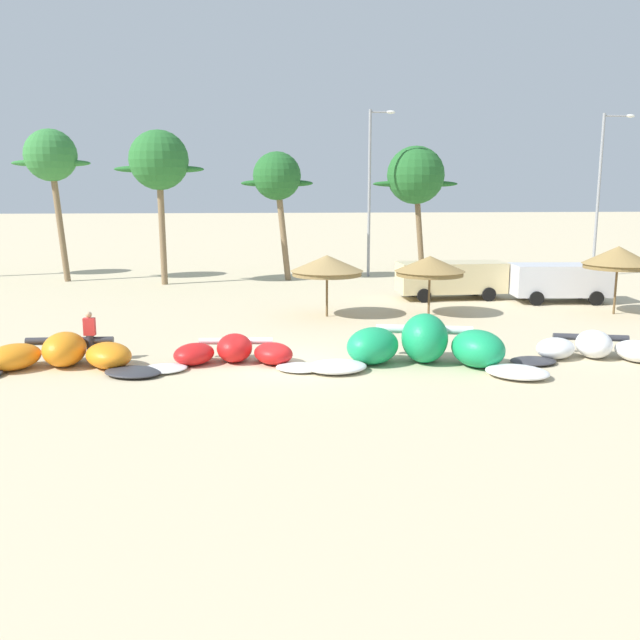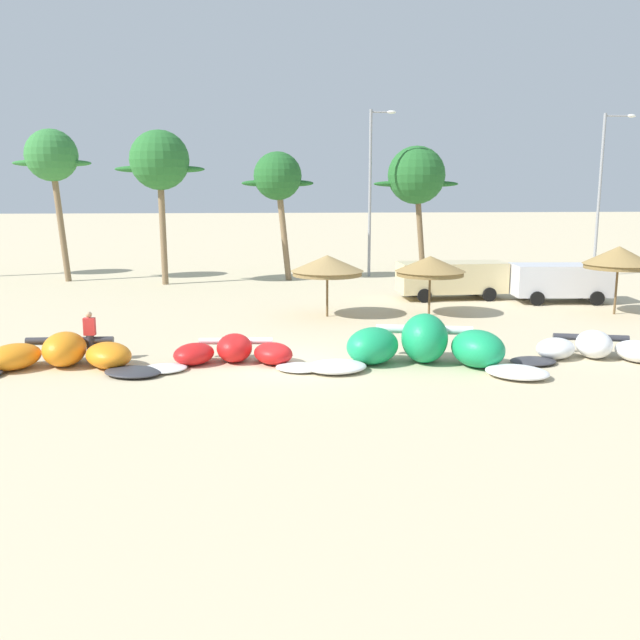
# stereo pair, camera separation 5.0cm
# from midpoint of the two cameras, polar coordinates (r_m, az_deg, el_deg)

# --- Properties ---
(ground_plane) EXTENTS (260.00, 260.00, 0.00)m
(ground_plane) POSITION_cam_midpoint_polar(r_m,az_deg,el_deg) (22.21, -2.69, -3.56)
(ground_plane) COLOR beige
(kite_left) EXTENTS (6.83, 3.17, 1.07)m
(kite_left) POSITION_cam_midpoint_polar(r_m,az_deg,el_deg) (22.89, -20.43, -2.75)
(kite_left) COLOR #333338
(kite_left) RESTS_ON ground
(kite_left_of_center) EXTENTS (5.84, 2.81, 0.91)m
(kite_left_of_center) POSITION_cam_midpoint_polar(r_m,az_deg,el_deg) (22.17, -7.05, -2.73)
(kite_left_of_center) COLOR white
(kite_left_of_center) RESTS_ON ground
(kite_center) EXTENTS (7.48, 4.24, 1.57)m
(kite_center) POSITION_cam_midpoint_polar(r_m,az_deg,el_deg) (22.04, 8.67, -2.17)
(kite_center) COLOR white
(kite_center) RESTS_ON ground
(kite_right_of_center) EXTENTS (5.78, 3.43, 0.91)m
(kite_right_of_center) POSITION_cam_midpoint_polar(r_m,az_deg,el_deg) (24.24, 21.80, -2.25)
(kite_right_of_center) COLOR #333338
(kite_right_of_center) RESTS_ON ground
(beach_umbrella_near_van) EXTENTS (3.14, 3.14, 2.67)m
(beach_umbrella_near_van) POSITION_cam_midpoint_polar(r_m,az_deg,el_deg) (29.78, 0.65, 4.53)
(beach_umbrella_near_van) COLOR brown
(beach_umbrella_near_van) RESTS_ON ground
(beach_umbrella_middle) EXTENTS (3.05, 3.05, 2.61)m
(beach_umbrella_middle) POSITION_cam_midpoint_polar(r_m,az_deg,el_deg) (30.43, 9.10, 4.43)
(beach_umbrella_middle) COLOR brown
(beach_umbrella_middle) RESTS_ON ground
(beach_umbrella_near_palms) EXTENTS (3.01, 3.01, 3.01)m
(beach_umbrella_near_palms) POSITION_cam_midpoint_polar(r_m,az_deg,el_deg) (33.00, 23.39, 4.76)
(beach_umbrella_near_palms) COLOR brown
(beach_umbrella_near_palms) RESTS_ON ground
(parked_van) EXTENTS (4.73, 2.49, 1.84)m
(parked_van) POSITION_cam_midpoint_polar(r_m,az_deg,el_deg) (35.67, 19.04, 3.14)
(parked_van) COLOR silver
(parked_van) RESTS_ON ground
(parked_car_second) EXTENTS (5.37, 2.33, 1.84)m
(parked_car_second) POSITION_cam_midpoint_polar(r_m,az_deg,el_deg) (35.32, 10.61, 3.48)
(parked_car_second) COLOR beige
(parked_car_second) RESTS_ON ground
(person_near_kites) EXTENTS (0.36, 0.24, 1.62)m
(person_near_kites) POSITION_cam_midpoint_polar(r_m,az_deg,el_deg) (23.49, -18.33, -1.25)
(person_near_kites) COLOR #383842
(person_near_kites) RESTS_ON ground
(palm_left) EXTENTS (4.49, 2.99, 8.83)m
(palm_left) POSITION_cam_midpoint_polar(r_m,az_deg,el_deg) (43.88, -21.17, 12.35)
(palm_left) COLOR #7F6647
(palm_left) RESTS_ON ground
(palm_left_of_gap) EXTENTS (4.99, 3.33, 8.67)m
(palm_left_of_gap) POSITION_cam_midpoint_polar(r_m,az_deg,el_deg) (40.72, -13.02, 12.56)
(palm_left_of_gap) COLOR #7F6647
(palm_left_of_gap) RESTS_ON ground
(palm_center_left) EXTENTS (4.24, 2.82, 7.58)m
(palm_center_left) POSITION_cam_midpoint_polar(r_m,az_deg,el_deg) (41.57, -3.45, 11.59)
(palm_center_left) COLOR #7F6647
(palm_center_left) RESTS_ON ground
(palm_center_right) EXTENTS (5.50, 3.67, 8.11)m
(palm_center_right) POSITION_cam_midpoint_polar(r_m,az_deg,el_deg) (45.54, 7.97, 11.64)
(palm_center_right) COLOR brown
(palm_center_right) RESTS_ON ground
(lamppost_west) EXTENTS (1.62, 0.24, 10.12)m
(lamppost_west) POSITION_cam_midpoint_polar(r_m,az_deg,el_deg) (43.42, 4.32, 10.93)
(lamppost_west) COLOR gray
(lamppost_west) RESTS_ON ground
(lamppost_west_center) EXTENTS (2.03, 0.24, 9.94)m
(lamppost_west_center) POSITION_cam_midpoint_polar(r_m,az_deg,el_deg) (47.05, 22.23, 10.11)
(lamppost_west_center) COLOR gray
(lamppost_west_center) RESTS_ON ground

